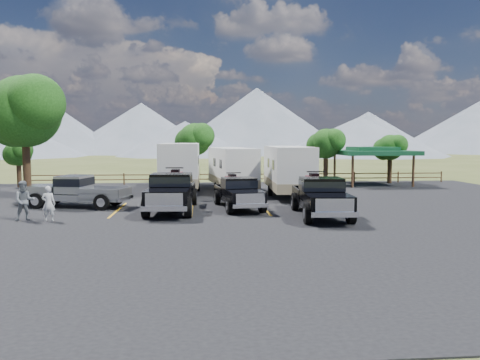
{
  "coord_description": "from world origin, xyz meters",
  "views": [
    {
      "loc": [
        -1.49,
        -21.6,
        3.87
      ],
      "look_at": [
        0.68,
        4.27,
        1.6
      ],
      "focal_mm": 35.0,
      "sensor_mm": 36.0,
      "label": 1
    }
  ],
  "objects": [
    {
      "name": "rig_left",
      "position": [
        -3.04,
        3.48,
        1.13
      ],
      "size": [
        2.65,
        6.86,
        2.26
      ],
      "rotation": [
        0.0,
        0.0,
        -0.05
      ],
      "color": "black",
      "rests_on": "asphalt_lot"
    },
    {
      "name": "person_a",
      "position": [
        -8.6,
        0.7,
        0.87
      ],
      "size": [
        0.62,
        0.42,
        1.66
      ],
      "primitive_type": "imported",
      "rotation": [
        0.0,
        0.0,
        3.18
      ],
      "color": "silver",
      "rests_on": "asphalt_lot"
    },
    {
      "name": "trailer_left",
      "position": [
        -2.97,
        12.67,
        1.89
      ],
      "size": [
        2.73,
        10.13,
        3.53
      ],
      "rotation": [
        0.0,
        0.0,
        -0.01
      ],
      "color": "silver",
      "rests_on": "asphalt_lot"
    },
    {
      "name": "mountain_range",
      "position": [
        -7.63,
        105.98,
        7.87
      ],
      "size": [
        209.0,
        71.0,
        20.0
      ],
      "color": "slate",
      "rests_on": "ground"
    },
    {
      "name": "asphalt_lot",
      "position": [
        0.0,
        3.0,
        0.02
      ],
      "size": [
        44.0,
        34.0,
        0.04
      ],
      "primitive_type": "cube",
      "color": "black",
      "rests_on": "ground"
    },
    {
      "name": "tree_ne_a",
      "position": [
        8.97,
        17.01,
        3.48
      ],
      "size": [
        3.11,
        2.92,
        4.76
      ],
      "color": "black",
      "rests_on": "ground"
    },
    {
      "name": "pavilion",
      "position": [
        13.0,
        17.0,
        2.79
      ],
      "size": [
        6.2,
        6.2,
        3.22
      ],
      "color": "brown",
      "rests_on": "ground"
    },
    {
      "name": "tree_ne_b",
      "position": [
        14.98,
        18.01,
        3.13
      ],
      "size": [
        2.77,
        2.59,
        4.27
      ],
      "color": "black",
      "rests_on": "ground"
    },
    {
      "name": "trailer_center",
      "position": [
        0.79,
        12.45,
        1.71
      ],
      "size": [
        3.36,
        9.25,
        3.2
      ],
      "rotation": [
        0.0,
        0.0,
        0.14
      ],
      "color": "silver",
      "rests_on": "asphalt_lot"
    },
    {
      "name": "stall_lines",
      "position": [
        0.0,
        4.0,
        0.04
      ],
      "size": [
        12.12,
        5.5,
        0.01
      ],
      "color": "gold",
      "rests_on": "asphalt_lot"
    },
    {
      "name": "rig_center",
      "position": [
        0.55,
        4.17,
        0.96
      ],
      "size": [
        2.65,
        5.94,
        1.92
      ],
      "rotation": [
        0.0,
        0.0,
        0.14
      ],
      "color": "black",
      "rests_on": "asphalt_lot"
    },
    {
      "name": "rig_right",
      "position": [
        4.44,
        1.14,
        1.08
      ],
      "size": [
        2.6,
        6.6,
        2.16
      ],
      "rotation": [
        0.0,
        0.0,
        -0.06
      ],
      "color": "black",
      "rests_on": "asphalt_lot"
    },
    {
      "name": "tree_north",
      "position": [
        -2.03,
        19.02,
        3.83
      ],
      "size": [
        3.46,
        3.24,
        5.25
      ],
      "color": "black",
      "rests_on": "ground"
    },
    {
      "name": "pickup_silver",
      "position": [
        -8.47,
        5.29,
        0.97
      ],
      "size": [
        6.25,
        3.2,
        1.79
      ],
      "rotation": [
        0.0,
        0.0,
        -1.8
      ],
      "color": "gray",
      "rests_on": "asphalt_lot"
    },
    {
      "name": "trailer_right",
      "position": [
        4.33,
        9.24,
        1.79
      ],
      "size": [
        2.76,
        9.63,
        3.34
      ],
      "rotation": [
        0.0,
        0.0,
        -0.03
      ],
      "color": "silver",
      "rests_on": "asphalt_lot"
    },
    {
      "name": "tree_nw_small",
      "position": [
        -16.02,
        17.01,
        2.78
      ],
      "size": [
        2.59,
        2.43,
        3.85
      ],
      "color": "black",
      "rests_on": "ground"
    },
    {
      "name": "tree_big_nw",
      "position": [
        -12.55,
        9.03,
        5.6
      ],
      "size": [
        5.54,
        5.18,
        7.84
      ],
      "color": "black",
      "rests_on": "ground"
    },
    {
      "name": "ground",
      "position": [
        0.0,
        0.0,
        0.0
      ],
      "size": [
        320.0,
        320.0,
        0.0
      ],
      "primitive_type": "plane",
      "color": "#424F21",
      "rests_on": "ground"
    },
    {
      "name": "person_b",
      "position": [
        -9.76,
        0.91,
        0.98
      ],
      "size": [
        1.1,
        0.97,
        1.89
      ],
      "primitive_type": "imported",
      "rotation": [
        0.0,
        0.0,
        0.33
      ],
      "color": "slate",
      "rests_on": "asphalt_lot"
    },
    {
      "name": "rail_fence",
      "position": [
        2.0,
        18.5,
        0.61
      ],
      "size": [
        36.12,
        0.12,
        1.0
      ],
      "color": "brown",
      "rests_on": "ground"
    }
  ]
}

